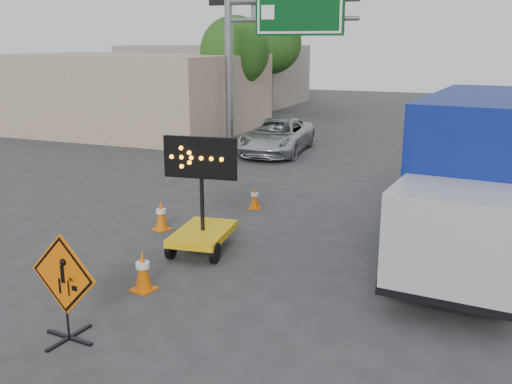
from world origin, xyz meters
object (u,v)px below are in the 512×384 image
Objects in this scene: construction_sign at (64,285)px; pickup_truck at (277,136)px; arrow_board at (203,226)px; box_truck at (476,186)px.

construction_sign is 0.34× the size of pickup_truck.
arrow_board is at bearing -82.47° from pickup_truck.
pickup_truck is at bearing 95.17° from arrow_board.
construction_sign is 0.67× the size of arrow_board.
arrow_board is (0.15, 4.40, -0.34)m from construction_sign.
arrow_board is at bearing -155.92° from box_truck.
construction_sign is 4.42m from arrow_board.
pickup_truck is 0.69× the size of box_truck.
construction_sign is 16.46m from pickup_truck.
box_truck is (5.67, 1.96, 1.00)m from arrow_board.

